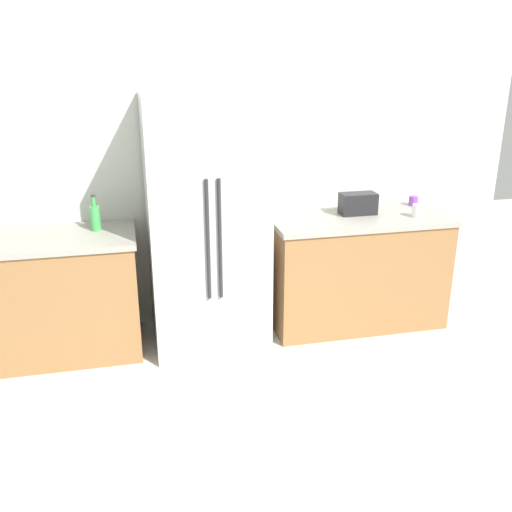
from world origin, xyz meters
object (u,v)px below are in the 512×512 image
(bottle_b, at_px, (95,217))
(cup_b, at_px, (418,211))
(refrigerator, at_px, (206,225))
(toaster, at_px, (358,204))
(cup_c, at_px, (413,201))

(bottle_b, relative_size, cup_b, 2.66)
(refrigerator, bearing_deg, bottle_b, 170.94)
(refrigerator, distance_m, toaster, 1.20)
(toaster, xyz_separation_m, cup_b, (0.41, -0.18, -0.03))
(toaster, relative_size, bottle_b, 1.08)
(toaster, height_order, cup_c, toaster)
(refrigerator, height_order, cup_c, refrigerator)
(toaster, bearing_deg, bottle_b, 179.53)
(bottle_b, bearing_deg, toaster, -0.47)
(bottle_b, bearing_deg, refrigerator, -9.06)
(refrigerator, xyz_separation_m, toaster, (1.20, 0.11, 0.06))
(cup_b, distance_m, cup_c, 0.35)
(refrigerator, height_order, toaster, refrigerator)
(refrigerator, xyz_separation_m, bottle_b, (-0.76, 0.12, 0.07))
(refrigerator, relative_size, toaster, 6.51)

